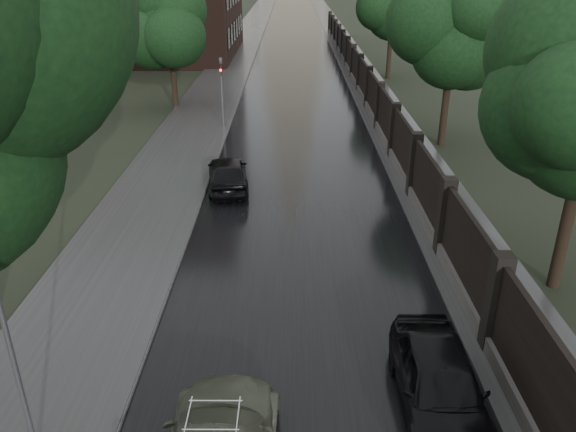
# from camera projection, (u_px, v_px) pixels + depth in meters

# --- Properties ---
(fence_right) EXTENTS (0.45, 75.72, 2.70)m
(fence_right) POSITION_uv_depth(u_px,v_px,m) (364.00, 86.00, 38.33)
(fence_right) COLOR #383533
(fence_right) RESTS_ON ground
(tree_left_far) EXTENTS (4.25, 4.25, 7.39)m
(tree_left_far) POSITION_uv_depth(u_px,v_px,m) (169.00, 24.00, 34.78)
(tree_left_far) COLOR black
(tree_left_far) RESTS_ON ground
(tree_right_b) EXTENTS (4.08, 4.08, 7.01)m
(tree_right_b) POSITION_uv_depth(u_px,v_px,m) (452.00, 48.00, 27.57)
(tree_right_b) COLOR black
(tree_right_b) RESTS_ON ground
(tree_right_c) EXTENTS (4.08, 4.08, 7.01)m
(tree_right_c) POSITION_uv_depth(u_px,v_px,m) (392.00, 14.00, 43.91)
(tree_right_c) COLOR black
(tree_right_c) RESTS_ON ground
(lamp_post) EXTENTS (0.25, 0.12, 5.11)m
(lamp_post) POSITION_uv_depth(u_px,v_px,m) (11.00, 349.00, 9.98)
(lamp_post) COLOR #59595E
(lamp_post) RESTS_ON ground
(traffic_light) EXTENTS (0.16, 0.32, 4.00)m
(traffic_light) POSITION_uv_depth(u_px,v_px,m) (222.00, 87.00, 31.42)
(traffic_light) COLOR #59595E
(traffic_light) RESTS_ON ground
(hatchback_left) EXTENTS (2.14, 4.27, 1.40)m
(hatchback_left) POSITION_uv_depth(u_px,v_px,m) (228.00, 173.00, 23.78)
(hatchback_left) COLOR black
(hatchback_left) RESTS_ON ground
(car_right_near) EXTENTS (1.82, 4.40, 1.49)m
(car_right_near) POSITION_uv_depth(u_px,v_px,m) (440.00, 384.00, 11.96)
(car_right_near) COLOR black
(car_right_near) RESTS_ON ground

